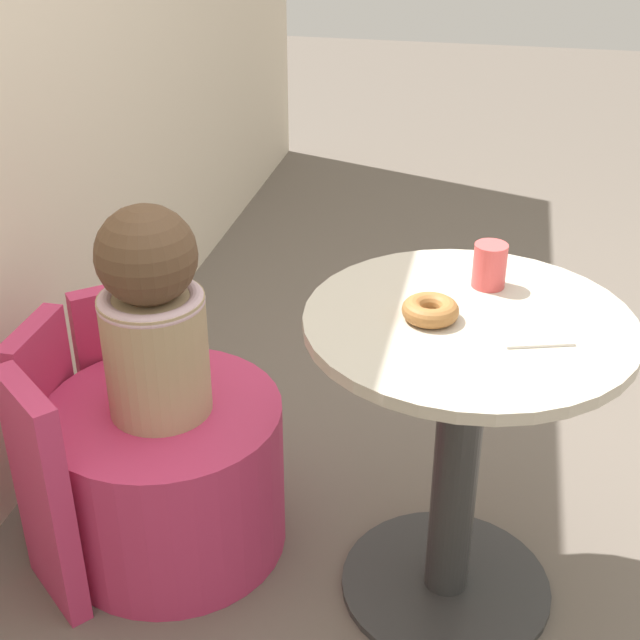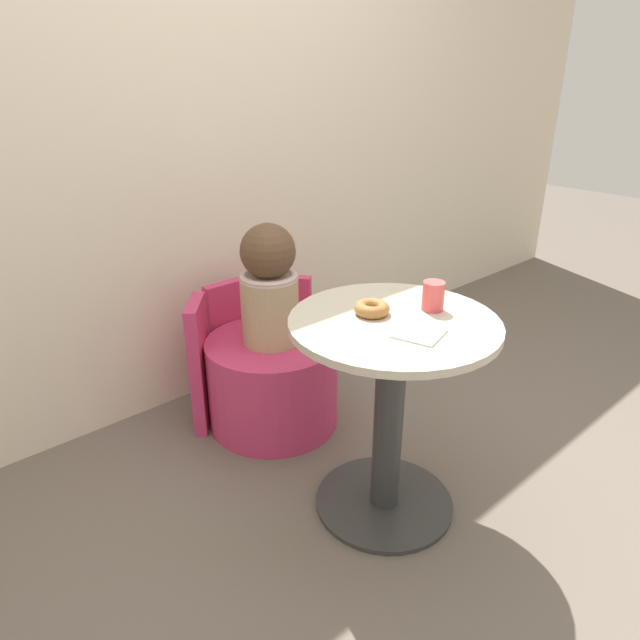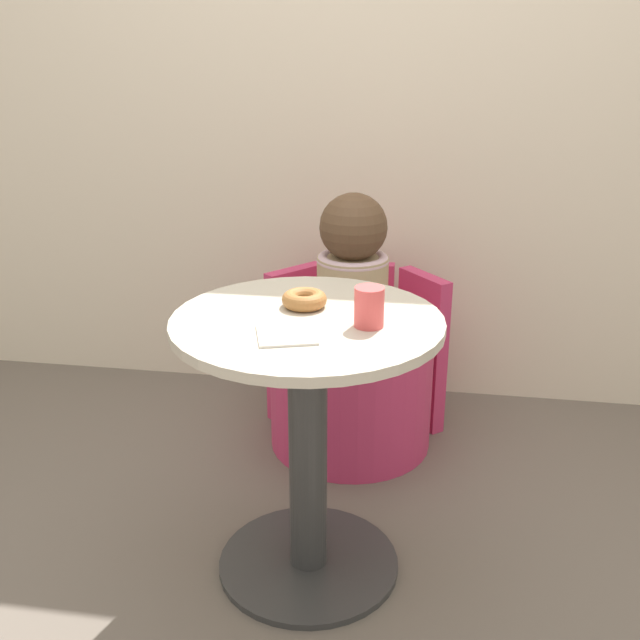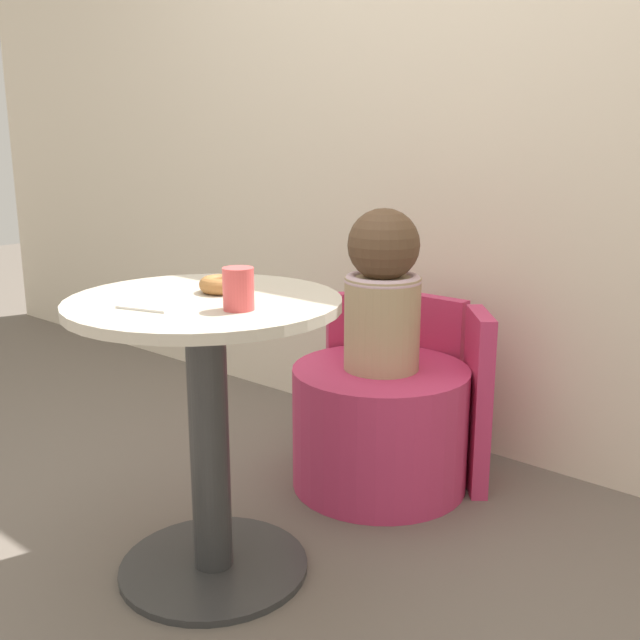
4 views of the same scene
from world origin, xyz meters
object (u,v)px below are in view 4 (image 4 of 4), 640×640
at_px(round_table, 208,401).
at_px(child_figure, 383,292).
at_px(donut, 222,284).
at_px(cup, 238,289).
at_px(tub_chair, 380,427).

relative_size(round_table, child_figure, 1.45).
height_order(donut, cup, cup).
bearing_deg(tub_chair, round_table, -92.50).
xyz_separation_m(donut, cup, (0.17, -0.10, 0.03)).
bearing_deg(tub_chair, cup, -80.35).
bearing_deg(round_table, donut, 104.97).
xyz_separation_m(child_figure, donut, (-0.05, -0.59, 0.10)).
relative_size(tub_chair, cup, 5.89).
relative_size(round_table, tub_chair, 1.30).
distance_m(round_table, child_figure, 0.69).
height_order(round_table, donut, donut).
distance_m(round_table, donut, 0.28).
height_order(round_table, child_figure, child_figure).
bearing_deg(child_figure, cup, -80.35).
bearing_deg(cup, tub_chair, 99.65).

